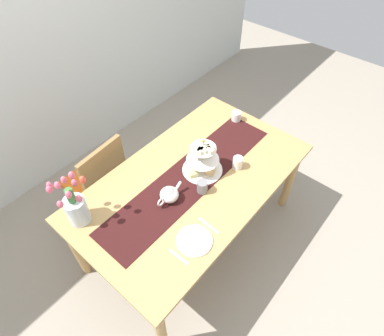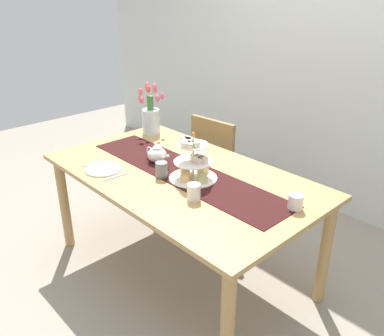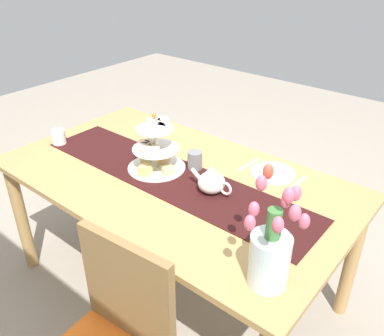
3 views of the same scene
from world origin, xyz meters
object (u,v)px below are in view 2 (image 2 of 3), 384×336
object	(u,v)px
teapot	(157,154)
knife_left	(116,177)
dining_table	(181,186)
fork_left	(92,163)
chair_left	(221,163)
tulip_vase	(151,116)
cream_jug	(296,202)
dinner_plate_left	(103,169)
tiered_cake_stand	(194,163)
mug_white_text	(194,192)
mug_grey	(161,169)

from	to	relation	value
teapot	knife_left	world-z (taller)	teapot
dining_table	fork_left	bearing A→B (deg)	-147.08
chair_left	fork_left	xyz separation A→B (m)	(-0.18, -1.08, 0.26)
tulip_vase	cream_jug	world-z (taller)	tulip_vase
cream_jug	dinner_plate_left	size ratio (longest dim) A/B	0.37
tiered_cake_stand	knife_left	world-z (taller)	tiered_cake_stand
teapot	tulip_vase	distance (m)	0.61
chair_left	mug_white_text	xyz separation A→B (m)	(0.65, -0.92, 0.31)
cream_jug	fork_left	bearing A→B (deg)	-159.19
fork_left	tulip_vase	bearing A→B (deg)	107.83
teapot	dinner_plate_left	world-z (taller)	teapot
chair_left	cream_jug	size ratio (longest dim) A/B	10.71
dining_table	mug_white_text	size ratio (longest dim) A/B	18.89
chair_left	mug_grey	xyz separation A→B (m)	(0.30, -0.87, 0.31)
mug_grey	chair_left	bearing A→B (deg)	109.04
fork_left	mug_grey	distance (m)	0.53
cream_jug	tulip_vase	bearing A→B (deg)	172.87
fork_left	knife_left	bearing A→B (deg)	0.00
knife_left	mug_grey	world-z (taller)	mug_grey
knife_left	dinner_plate_left	bearing A→B (deg)	180.00
fork_left	mug_white_text	world-z (taller)	mug_white_text
chair_left	mug_grey	distance (m)	0.97
tiered_cake_stand	tulip_vase	bearing A→B (deg)	158.78
chair_left	tiered_cake_stand	xyz separation A→B (m)	(0.46, -0.74, 0.37)
dining_table	dinner_plate_left	world-z (taller)	dinner_plate_left
teapot	fork_left	xyz separation A→B (m)	(-0.28, -0.34, -0.06)
chair_left	dinner_plate_left	world-z (taller)	chair_left
dinner_plate_left	fork_left	size ratio (longest dim) A/B	1.53
teapot	chair_left	bearing A→B (deg)	97.37
tiered_cake_stand	dinner_plate_left	bearing A→B (deg)	-145.46
chair_left	tulip_vase	bearing A→B (deg)	-134.72
tulip_vase	knife_left	bearing A→B (deg)	-53.07
mug_white_text	dining_table	bearing A→B (deg)	150.09
fork_left	mug_white_text	size ratio (longest dim) A/B	1.58
dining_table	dinner_plate_left	distance (m)	0.52
teapot	dining_table	bearing A→B (deg)	0.00
teapot	mug_grey	distance (m)	0.24
tulip_vase	fork_left	xyz separation A→B (m)	(0.22, -0.67, -0.14)
tiered_cake_stand	teapot	xyz separation A→B (m)	(-0.36, -0.00, -0.05)
dinner_plate_left	mug_white_text	world-z (taller)	mug_white_text
dinner_plate_left	dining_table	bearing A→B (deg)	41.83
dining_table	knife_left	distance (m)	0.42
teapot	mug_grey	world-z (taller)	teapot
dinner_plate_left	mug_grey	world-z (taller)	mug_grey
knife_left	teapot	bearing A→B (deg)	91.59
cream_jug	dinner_plate_left	bearing A→B (deg)	-156.80
chair_left	mug_grey	size ratio (longest dim) A/B	9.58
chair_left	dinner_plate_left	xyz separation A→B (m)	(-0.04, -1.08, 0.27)
teapot	mug_white_text	world-z (taller)	teapot
tulip_vase	mug_white_text	xyz separation A→B (m)	(1.05, -0.51, -0.09)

